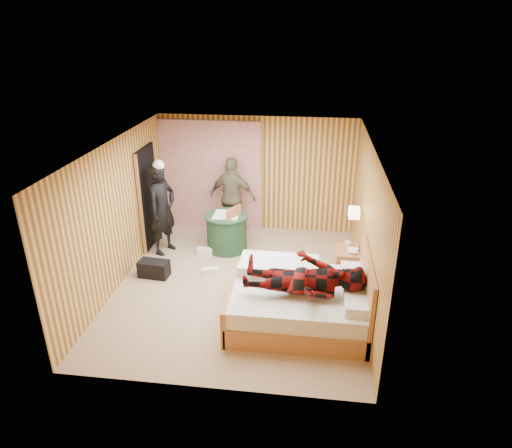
# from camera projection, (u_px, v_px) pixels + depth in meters

# --- Properties ---
(floor) EXTENTS (4.20, 5.00, 0.01)m
(floor) POSITION_uv_depth(u_px,v_px,m) (239.00, 285.00, 8.07)
(floor) COLOR tan
(floor) RESTS_ON ground
(ceiling) EXTENTS (4.20, 5.00, 0.01)m
(ceiling) POSITION_uv_depth(u_px,v_px,m) (237.00, 146.00, 7.05)
(ceiling) COLOR white
(ceiling) RESTS_ON wall_back
(wall_back) EXTENTS (4.20, 0.02, 2.50)m
(wall_back) POSITION_uv_depth(u_px,v_px,m) (257.00, 174.00, 9.83)
(wall_back) COLOR #EBB05A
(wall_back) RESTS_ON floor
(wall_left) EXTENTS (0.02, 5.00, 2.50)m
(wall_left) POSITION_uv_depth(u_px,v_px,m) (117.00, 214.00, 7.80)
(wall_left) COLOR #EBB05A
(wall_left) RESTS_ON floor
(wall_right) EXTENTS (0.02, 5.00, 2.50)m
(wall_right) POSITION_uv_depth(u_px,v_px,m) (367.00, 227.00, 7.32)
(wall_right) COLOR #EBB05A
(wall_right) RESTS_ON floor
(curtain) EXTENTS (2.20, 0.08, 2.40)m
(curtain) POSITION_uv_depth(u_px,v_px,m) (211.00, 176.00, 9.90)
(curtain) COLOR beige
(curtain) RESTS_ON floor
(doorway) EXTENTS (0.06, 0.90, 2.05)m
(doorway) POSITION_uv_depth(u_px,v_px,m) (148.00, 198.00, 9.16)
(doorway) COLOR black
(doorway) RESTS_ON floor
(wall_lamp) EXTENTS (0.26, 0.24, 0.16)m
(wall_lamp) POSITION_uv_depth(u_px,v_px,m) (354.00, 213.00, 7.73)
(wall_lamp) COLOR gold
(wall_lamp) RESTS_ON wall_right
(bed) EXTENTS (2.13, 1.68, 1.16)m
(bed) POSITION_uv_depth(u_px,v_px,m) (302.00, 301.00, 7.01)
(bed) COLOR tan
(bed) RESTS_ON floor
(nightstand) EXTENTS (0.43, 0.58, 0.56)m
(nightstand) POSITION_uv_depth(u_px,v_px,m) (347.00, 263.00, 8.20)
(nightstand) COLOR tan
(nightstand) RESTS_ON floor
(round_table) EXTENTS (0.86, 0.86, 0.76)m
(round_table) POSITION_uv_depth(u_px,v_px,m) (227.00, 232.00, 9.19)
(round_table) COLOR #224A2A
(round_table) RESTS_ON floor
(chair_far) EXTENTS (0.50, 0.50, 0.93)m
(chair_far) POSITION_uv_depth(u_px,v_px,m) (232.00, 212.00, 9.75)
(chair_far) COLOR tan
(chair_far) RESTS_ON floor
(chair_near) EXTENTS (0.59, 0.59, 0.97)m
(chair_near) POSITION_uv_depth(u_px,v_px,m) (229.00, 225.00, 9.04)
(chair_near) COLOR tan
(chair_near) RESTS_ON floor
(duffel_bag) EXTENTS (0.56, 0.33, 0.31)m
(duffel_bag) POSITION_uv_depth(u_px,v_px,m) (154.00, 269.00, 8.28)
(duffel_bag) COLOR black
(duffel_bag) RESTS_ON floor
(sneaker_left) EXTENTS (0.31, 0.14, 0.14)m
(sneaker_left) POSITION_uv_depth(u_px,v_px,m) (205.00, 251.00, 9.11)
(sneaker_left) COLOR white
(sneaker_left) RESTS_ON floor
(sneaker_right) EXTENTS (0.30, 0.20, 0.12)m
(sneaker_right) POSITION_uv_depth(u_px,v_px,m) (211.00, 271.00, 8.38)
(sneaker_right) COLOR white
(sneaker_right) RESTS_ON floor
(woman_standing) EXTENTS (0.66, 0.78, 1.83)m
(woman_standing) POSITION_uv_depth(u_px,v_px,m) (162.00, 209.00, 8.89)
(woman_standing) COLOR black
(woman_standing) RESTS_ON floor
(man_at_table) EXTENTS (1.07, 0.59, 1.72)m
(man_at_table) POSITION_uv_depth(u_px,v_px,m) (233.00, 197.00, 9.65)
(man_at_table) COLOR brown
(man_at_table) RESTS_ON floor
(man_on_bed) EXTENTS (0.86, 0.67, 1.77)m
(man_on_bed) POSITION_uv_depth(u_px,v_px,m) (305.00, 270.00, 6.52)
(man_on_bed) COLOR maroon
(man_on_bed) RESTS_ON bed
(book_lower) EXTENTS (0.18, 0.23, 0.02)m
(book_lower) POSITION_uv_depth(u_px,v_px,m) (348.00, 250.00, 8.04)
(book_lower) COLOR white
(book_lower) RESTS_ON nightstand
(book_upper) EXTENTS (0.23, 0.26, 0.02)m
(book_upper) POSITION_uv_depth(u_px,v_px,m) (348.00, 249.00, 8.03)
(book_upper) COLOR white
(book_upper) RESTS_ON nightstand
(cup_nightstand) EXTENTS (0.12, 0.12, 0.09)m
(cup_nightstand) POSITION_uv_depth(u_px,v_px,m) (348.00, 244.00, 8.19)
(cup_nightstand) COLOR white
(cup_nightstand) RESTS_ON nightstand
(cup_table) EXTENTS (0.15, 0.15, 0.10)m
(cup_table) POSITION_uv_depth(u_px,v_px,m) (231.00, 213.00, 8.96)
(cup_table) COLOR white
(cup_table) RESTS_ON round_table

